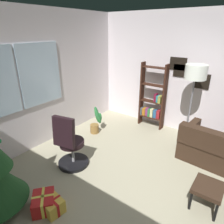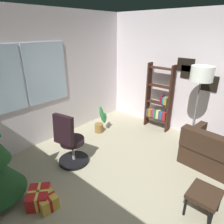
{
  "view_description": "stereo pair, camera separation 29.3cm",
  "coord_description": "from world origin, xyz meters",
  "views": [
    {
      "loc": [
        -2.21,
        -0.81,
        2.34
      ],
      "look_at": [
        0.34,
        1.06,
        1.01
      ],
      "focal_mm": 31.94,
      "sensor_mm": 36.0,
      "label": 1
    },
    {
      "loc": [
        -2.02,
        -1.04,
        2.34
      ],
      "look_at": [
        0.34,
        1.06,
        1.01
      ],
      "focal_mm": 31.94,
      "sensor_mm": 36.0,
      "label": 2
    }
  ],
  "objects": [
    {
      "name": "ground_plane",
      "position": [
        0.0,
        0.0,
        -0.05
      ],
      "size": [
        4.73,
        5.33,
        0.1
      ],
      "primitive_type": "cube",
      "color": "#A19B80"
    },
    {
      "name": "wall_back_with_windows",
      "position": [
        -0.02,
        2.71,
        1.37
      ],
      "size": [
        4.73,
        0.12,
        2.74
      ],
      "color": "silver",
      "rests_on": "ground_plane"
    },
    {
      "name": "wall_right_with_frames",
      "position": [
        2.41,
        0.0,
        1.37
      ],
      "size": [
        0.12,
        5.33,
        2.74
      ],
      "color": "silver",
      "rests_on": "ground_plane"
    },
    {
      "name": "footstool",
      "position": [
        0.28,
        -0.63,
        0.31
      ],
      "size": [
        0.43,
        0.38,
        0.36
      ],
      "color": "#332217",
      "rests_on": "ground_plane"
    },
    {
      "name": "gift_box_red",
      "position": [
        -1.11,
        1.17,
        0.11
      ],
      "size": [
        0.44,
        0.45,
        0.23
      ],
      "color": "red",
      "rests_on": "ground_plane"
    },
    {
      "name": "gift_box_gold",
      "position": [
        -1.06,
        1.03,
        0.1
      ],
      "size": [
        0.27,
        0.29,
        0.21
      ],
      "color": "gold",
      "rests_on": "ground_plane"
    },
    {
      "name": "office_chair",
      "position": [
        -0.22,
        1.57,
        0.4
      ],
      "size": [
        0.56,
        0.56,
        1.03
      ],
      "color": "black",
      "rests_on": "ground_plane"
    },
    {
      "name": "bookshelf",
      "position": [
        2.15,
        1.14,
        0.69
      ],
      "size": [
        0.18,
        0.64,
        1.61
      ],
      "color": "#331B12",
      "rests_on": "ground_plane"
    },
    {
      "name": "floor_lamp",
      "position": [
        1.82,
        0.14,
        1.48
      ],
      "size": [
        0.41,
        0.41,
        1.72
      ],
      "color": "slate",
      "rests_on": "ground_plane"
    },
    {
      "name": "potted_plant",
      "position": [
        1.07,
        2.06,
        0.26
      ],
      "size": [
        0.33,
        0.25,
        0.64
      ],
      "color": "olive",
      "rests_on": "ground_plane"
    }
  ]
}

